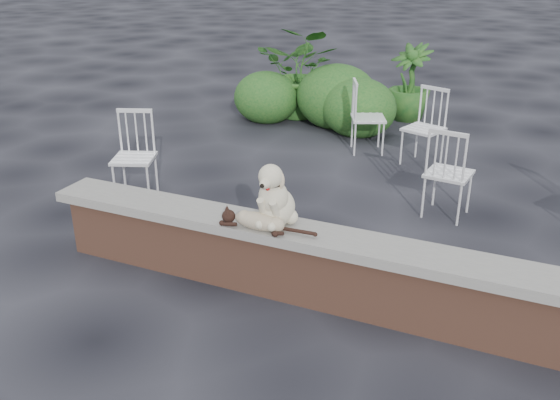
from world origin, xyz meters
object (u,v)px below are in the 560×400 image
at_px(chair_a, 134,157).
at_px(chair_c, 449,172).
at_px(dog, 277,192).
at_px(cat, 259,220).
at_px(potted_plant_b, 410,82).
at_px(chair_b, 424,128).
at_px(potted_plant_a, 302,72).
at_px(chair_e, 368,117).

xyz_separation_m(chair_a, chair_c, (3.14, 0.91, 0.00)).
distance_m(dog, chair_a, 2.43).
relative_size(dog, chair_a, 0.56).
xyz_separation_m(cat, potted_plant_b, (-0.11, 5.47, -0.08)).
bearing_deg(chair_b, chair_a, -120.01).
bearing_deg(chair_b, potted_plant_b, 126.13).
distance_m(chair_b, chair_a, 3.47).
height_order(cat, chair_b, chair_b).
bearing_deg(potted_plant_a, chair_b, -33.02).
bearing_deg(cat, potted_plant_b, 91.74).
xyz_separation_m(chair_b, potted_plant_b, (-0.63, 1.94, 0.11)).
bearing_deg(chair_e, cat, 160.11).
distance_m(cat, chair_a, 2.41).
height_order(chair_a, potted_plant_b, potted_plant_b).
xyz_separation_m(chair_e, potted_plant_a, (-1.44, 1.23, 0.23)).
relative_size(cat, chair_a, 0.96).
xyz_separation_m(potted_plant_a, potted_plant_b, (1.57, 0.52, -0.13)).
distance_m(cat, potted_plant_a, 5.23).
distance_m(chair_e, chair_a, 3.11).
bearing_deg(chair_a, potted_plant_a, 62.57).
relative_size(chair_e, chair_a, 1.00).
bearing_deg(potted_plant_a, chair_e, -40.58).
relative_size(dog, chair_c, 0.56).
height_order(chair_e, chair_a, same).
height_order(chair_a, potted_plant_a, potted_plant_a).
xyz_separation_m(chair_b, chair_c, (0.54, -1.41, 0.00)).
bearing_deg(potted_plant_b, cat, -88.88).
relative_size(chair_b, chair_c, 1.00).
height_order(dog, chair_a, dog).
relative_size(cat, potted_plant_b, 0.78).
relative_size(chair_b, potted_plant_a, 0.67).
height_order(chair_c, potted_plant_a, potted_plant_a).
height_order(dog, potted_plant_a, potted_plant_a).
bearing_deg(potted_plant_a, chair_a, -96.06).
relative_size(chair_e, potted_plant_a, 0.67).
relative_size(chair_b, potted_plant_b, 0.82).
relative_size(chair_a, potted_plant_a, 0.67).
relative_size(chair_a, potted_plant_b, 0.82).
xyz_separation_m(chair_e, chair_c, (1.30, -1.60, 0.00)).
height_order(potted_plant_a, potted_plant_b, potted_plant_a).
height_order(cat, chair_c, chair_c).
bearing_deg(potted_plant_b, dog, -87.98).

